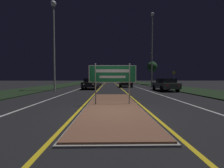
# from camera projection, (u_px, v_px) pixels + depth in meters

# --- Properties ---
(ground_plane) EXTENTS (160.00, 160.00, 0.00)m
(ground_plane) POSITION_uv_depth(u_px,v_px,m) (113.00, 113.00, 6.15)
(ground_plane) COLOR black
(median_island) EXTENTS (2.62, 9.30, 0.10)m
(median_island) POSITION_uv_depth(u_px,v_px,m) (113.00, 105.00, 7.68)
(median_island) COLOR #999993
(median_island) RESTS_ON ground_plane
(verge_left) EXTENTS (5.00, 100.00, 0.08)m
(verge_left) POSITION_uv_depth(u_px,v_px,m) (56.00, 86.00, 25.96)
(verge_left) COLOR black
(verge_left) RESTS_ON ground_plane
(verge_right) EXTENTS (5.00, 100.00, 0.08)m
(verge_right) POSITION_uv_depth(u_px,v_px,m) (164.00, 86.00, 26.30)
(verge_right) COLOR black
(verge_right) RESTS_ON ground_plane
(centre_line_yellow_left) EXTENTS (0.12, 70.00, 0.01)m
(centre_line_yellow_left) POSITION_uv_depth(u_px,v_px,m) (103.00, 85.00, 31.10)
(centre_line_yellow_left) COLOR gold
(centre_line_yellow_left) RESTS_ON ground_plane
(centre_line_yellow_right) EXTENTS (0.12, 70.00, 0.01)m
(centre_line_yellow_right) POSITION_uv_depth(u_px,v_px,m) (117.00, 85.00, 31.15)
(centre_line_yellow_right) COLOR gold
(centre_line_yellow_right) RESTS_ON ground_plane
(lane_line_white_left) EXTENTS (0.12, 70.00, 0.01)m
(lane_line_white_left) POSITION_uv_depth(u_px,v_px,m) (90.00, 85.00, 31.05)
(lane_line_white_left) COLOR silver
(lane_line_white_left) RESTS_ON ground_plane
(lane_line_white_right) EXTENTS (0.12, 70.00, 0.01)m
(lane_line_white_right) POSITION_uv_depth(u_px,v_px,m) (130.00, 85.00, 31.20)
(lane_line_white_right) COLOR silver
(lane_line_white_right) RESTS_ON ground_plane
(edge_line_white_left) EXTENTS (0.10, 70.00, 0.01)m
(edge_line_white_left) POSITION_uv_depth(u_px,v_px,m) (75.00, 85.00, 31.00)
(edge_line_white_left) COLOR silver
(edge_line_white_left) RESTS_ON ground_plane
(edge_line_white_right) EXTENTS (0.10, 70.00, 0.01)m
(edge_line_white_right) POSITION_uv_depth(u_px,v_px,m) (144.00, 85.00, 31.26)
(edge_line_white_right) COLOR silver
(edge_line_white_right) RESTS_ON ground_plane
(highway_sign) EXTENTS (2.41, 0.07, 2.08)m
(highway_sign) POSITION_uv_depth(u_px,v_px,m) (113.00, 75.00, 7.61)
(highway_sign) COLOR #9E9E99
(highway_sign) RESTS_ON median_island
(streetlight_left_near) EXTENTS (0.60, 0.60, 9.75)m
(streetlight_left_near) POSITION_uv_depth(u_px,v_px,m) (54.00, 30.00, 16.18)
(streetlight_left_near) COLOR #9E9E99
(streetlight_left_near) RESTS_ON ground_plane
(streetlight_right_near) EXTENTS (0.52, 0.52, 11.30)m
(streetlight_right_near) POSITION_uv_depth(u_px,v_px,m) (152.00, 41.00, 22.59)
(streetlight_right_near) COLOR #9E9E99
(streetlight_right_near) RESTS_ON ground_plane
(car_receding_0) EXTENTS (1.85, 4.38, 1.38)m
(car_receding_0) POSITION_uv_depth(u_px,v_px,m) (165.00, 84.00, 16.73)
(car_receding_0) COLOR #4C514C
(car_receding_0) RESTS_ON ground_plane
(car_receding_1) EXTENTS (1.87, 4.13, 1.51)m
(car_receding_1) POSITION_uv_depth(u_px,v_px,m) (126.00, 82.00, 23.81)
(car_receding_1) COLOR black
(car_receding_1) RESTS_ON ground_plane
(car_approaching_0) EXTENTS (1.91, 4.28, 1.39)m
(car_approaching_0) POSITION_uv_depth(u_px,v_px,m) (91.00, 83.00, 19.61)
(car_approaching_0) COLOR black
(car_approaching_0) RESTS_ON ground_plane
(car_approaching_1) EXTENTS (1.98, 4.32, 1.43)m
(car_approaching_1) POSITION_uv_depth(u_px,v_px,m) (96.00, 82.00, 29.49)
(car_approaching_1) COLOR #B7B7BC
(car_approaching_1) RESTS_ON ground_plane
(car_approaching_2) EXTENTS (2.04, 4.82, 1.41)m
(car_approaching_2) POSITION_uv_depth(u_px,v_px,m) (91.00, 80.00, 44.49)
(car_approaching_2) COLOR silver
(car_approaching_2) RESTS_ON ground_plane
(warning_sign) EXTENTS (0.60, 0.06, 2.50)m
(warning_sign) POSITION_uv_depth(u_px,v_px,m) (174.00, 77.00, 23.25)
(warning_sign) COLOR #9E9E99
(warning_sign) RESTS_ON verge_right
(roadside_palm_right) EXTENTS (2.14, 2.14, 4.83)m
(roadside_palm_right) POSITION_uv_depth(u_px,v_px,m) (152.00, 67.00, 31.38)
(roadside_palm_right) COLOR #4C3823
(roadside_palm_right) RESTS_ON verge_right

